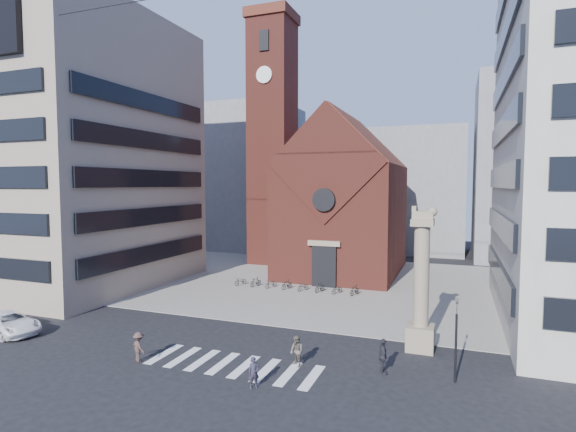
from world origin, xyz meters
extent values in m
plane|color=black|center=(0.00, 0.00, 0.00)|extent=(120.00, 120.00, 0.00)
cube|color=gray|center=(0.00, 19.00, 0.03)|extent=(46.00, 30.00, 0.05)
cube|color=maroon|center=(0.00, 25.00, 6.00)|extent=(12.00, 16.00, 12.00)
cube|color=#59251C|center=(0.00, 25.40, 12.00)|extent=(12.00, 15.40, 12.00)
cube|color=maroon|center=(0.00, 17.05, 12.00)|extent=(11.76, 0.50, 11.76)
cylinder|color=black|center=(0.00, 16.60, 8.50)|extent=(2.20, 0.30, 2.20)
cube|color=black|center=(0.00, 16.85, 2.00)|extent=(2.40, 0.30, 4.00)
cube|color=gray|center=(0.00, 16.80, 4.30)|extent=(3.20, 0.40, 0.50)
cube|color=maroon|center=(-10.00, 28.00, 15.00)|extent=(5.00, 5.00, 30.00)
cube|color=#59251C|center=(-10.00, 28.00, 30.60)|extent=(5.50, 5.50, 1.20)
cylinder|color=white|center=(-10.00, 25.40, 23.00)|extent=(2.00, 0.20, 2.00)
cube|color=black|center=(-10.00, 25.40, 27.00)|extent=(1.20, 0.20, 2.40)
cube|color=gray|center=(-24.00, 10.00, 13.00)|extent=(18.00, 20.00, 26.00)
cube|color=gray|center=(-20.00, 40.00, 11.00)|extent=(16.00, 14.00, 22.00)
cube|color=gray|center=(6.00, 45.00, 9.00)|extent=(14.00, 12.00, 18.00)
cube|color=gray|center=(22.00, 42.00, 12.00)|extent=(16.00, 14.00, 24.00)
cube|color=gray|center=(10.00, 3.00, 0.75)|extent=(1.60, 1.60, 1.50)
cylinder|color=gray|center=(10.00, 3.00, 4.50)|extent=(0.90, 0.90, 6.00)
cube|color=gray|center=(10.00, 3.00, 7.70)|extent=(1.30, 1.30, 0.40)
cube|color=gray|center=(10.00, 3.00, 8.10)|extent=(1.20, 0.50, 0.55)
sphere|color=gray|center=(10.55, 3.00, 8.35)|extent=(0.56, 0.56, 0.56)
cube|color=gray|center=(9.50, 3.00, 8.50)|extent=(0.25, 0.15, 0.35)
cylinder|color=black|center=(12.00, -1.00, 1.75)|extent=(0.12, 0.12, 3.50)
imported|color=black|center=(12.00, -1.00, 3.90)|extent=(0.13, 0.16, 0.80)
imported|color=white|center=(-15.93, -3.61, 0.71)|extent=(5.48, 3.38, 1.42)
imported|color=#292736|center=(2.78, -5.12, 0.77)|extent=(0.66, 0.64, 1.53)
imported|color=#5A5048|center=(3.86, -1.91, 0.84)|extent=(1.04, 0.99, 1.69)
imported|color=#292830|center=(8.44, -1.25, 0.94)|extent=(0.79, 1.19, 1.88)
imported|color=#46332E|center=(-4.64, -4.45, 0.84)|extent=(1.25, 1.00, 1.68)
imported|color=black|center=(-7.89, 14.67, 0.45)|extent=(1.04, 1.61, 0.80)
imported|color=black|center=(-6.26, 14.67, 0.49)|extent=(0.92, 1.53, 0.89)
imported|color=black|center=(-4.64, 14.67, 0.45)|extent=(1.04, 1.61, 0.80)
imported|color=black|center=(-3.01, 14.67, 0.49)|extent=(0.92, 1.53, 0.89)
imported|color=black|center=(-1.38, 14.67, 0.45)|extent=(1.04, 1.61, 0.80)
imported|color=black|center=(0.24, 14.67, 0.49)|extent=(0.92, 1.53, 0.89)
imported|color=black|center=(1.87, 14.67, 0.45)|extent=(1.04, 1.61, 0.80)
imported|color=black|center=(3.49, 14.67, 0.49)|extent=(0.92, 1.53, 0.89)
camera|label=1|loc=(11.89, -24.48, 9.93)|focal=28.00mm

